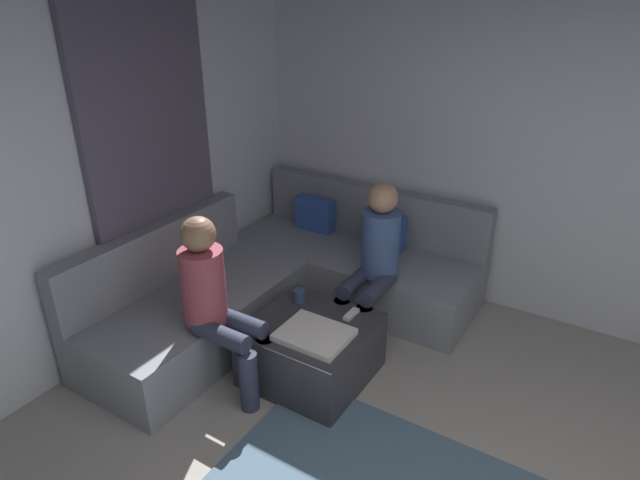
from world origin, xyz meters
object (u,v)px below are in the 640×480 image
ottoman (312,349)px  coffee_mug (299,296)px  sectional_couch (289,280)px  person_on_couch_side (216,300)px  person_on_couch_back (374,257)px  game_remote (351,314)px

ottoman → coffee_mug: bearing=140.7°
ottoman → sectional_couch: bearing=135.1°
sectional_couch → ottoman: 0.86m
ottoman → person_on_couch_side: 0.75m
coffee_mug → person_on_couch_side: size_ratio=0.08×
ottoman → person_on_couch_back: person_on_couch_back is taller
coffee_mug → person_on_couch_back: (0.34, 0.48, 0.19)m
ottoman → coffee_mug: coffee_mug is taller
coffee_mug → sectional_couch: bearing=132.3°
ottoman → person_on_couch_back: 0.81m
ottoman → person_on_couch_side: (-0.46, -0.39, 0.45)m
sectional_couch → coffee_mug: sectional_couch is taller
person_on_couch_back → person_on_couch_side: (-0.58, -1.05, 0.00)m
sectional_couch → person_on_couch_back: 0.82m
sectional_couch → person_on_couch_back: person_on_couch_back is taller
coffee_mug → person_on_couch_back: person_on_couch_back is taller
game_remote → person_on_couch_back: person_on_couch_back is taller
sectional_couch → person_on_couch_side: person_on_couch_side is taller
coffee_mug → person_on_couch_side: person_on_couch_side is taller
sectional_couch → person_on_couch_back: bearing=4.3°
coffee_mug → ottoman: bearing=-39.3°
person_on_couch_back → person_on_couch_side: same height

